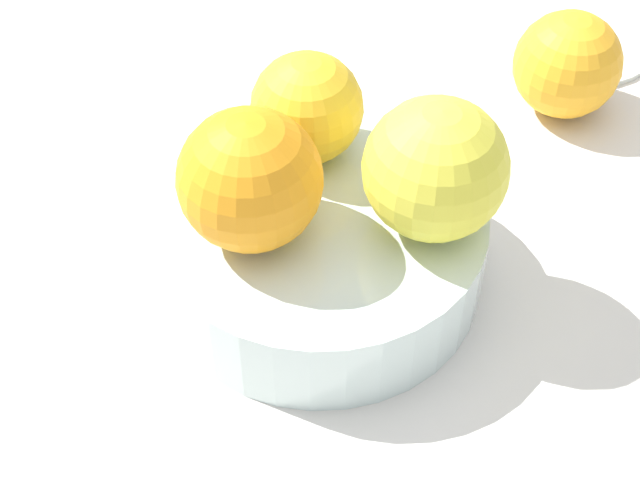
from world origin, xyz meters
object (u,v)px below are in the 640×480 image
(orange_in_bowl_1, at_px, (435,169))
(side_plate, at_px, (563,25))
(orange_in_bowl_0, at_px, (250,180))
(orange_loose_0, at_px, (567,64))
(orange_in_bowl_2, at_px, (307,108))
(fruit_bowl, at_px, (320,248))

(orange_in_bowl_1, bearing_deg, side_plate, -169.69)
(orange_in_bowl_0, bearing_deg, orange_loose_0, 166.58)
(orange_loose_0, bearing_deg, orange_in_bowl_2, -22.29)
(fruit_bowl, distance_m, orange_in_bowl_2, 0.08)
(side_plate, bearing_deg, orange_loose_0, 25.05)
(orange_in_bowl_2, xyz_separation_m, orange_loose_0, (-0.18, 0.07, -0.05))
(orange_loose_0, xyz_separation_m, side_plate, (-0.08, -0.04, -0.03))
(orange_in_bowl_2, bearing_deg, orange_loose_0, 157.71)
(fruit_bowl, xyz_separation_m, orange_in_bowl_2, (-0.04, -0.04, 0.06))
(orange_loose_0, height_order, side_plate, orange_loose_0)
(fruit_bowl, relative_size, orange_loose_0, 2.55)
(orange_in_bowl_2, bearing_deg, orange_in_bowl_1, 86.47)
(fruit_bowl, bearing_deg, orange_loose_0, 169.93)
(orange_in_bowl_2, bearing_deg, side_plate, 172.28)
(orange_in_bowl_1, xyz_separation_m, side_plate, (-0.27, -0.05, -0.08))
(side_plate, bearing_deg, orange_in_bowl_1, 10.31)
(orange_in_bowl_0, height_order, side_plate, orange_in_bowl_0)
(orange_in_bowl_2, bearing_deg, orange_in_bowl_0, 12.92)
(fruit_bowl, height_order, side_plate, fruit_bowl)
(fruit_bowl, xyz_separation_m, orange_loose_0, (-0.22, 0.04, 0.01))
(orange_in_bowl_0, bearing_deg, side_plate, 176.44)
(orange_in_bowl_0, xyz_separation_m, orange_in_bowl_2, (-0.07, -0.02, -0.01))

